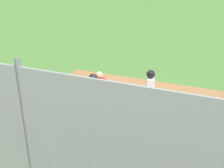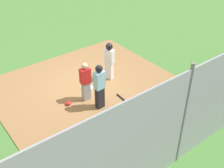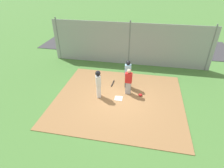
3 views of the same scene
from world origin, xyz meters
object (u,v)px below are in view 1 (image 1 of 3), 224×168
object	(u,v)px
umpire	(94,98)
baseball_bat	(119,132)
catcher_mask	(83,107)
home_plate	(118,108)
catcher	(99,92)
runner	(150,89)

from	to	relation	value
umpire	baseball_bat	xyz separation A→B (m)	(0.96, -0.17, -0.92)
umpire	catcher_mask	distance (m)	1.51
catcher_mask	umpire	bearing A→B (deg)	-43.86
home_plate	catcher	world-z (taller)	catcher
home_plate	baseball_bat	distance (m)	1.66
umpire	baseball_bat	world-z (taller)	umpire
runner	catcher_mask	world-z (taller)	runner
catcher_mask	home_plate	bearing A→B (deg)	23.01
catcher	runner	distance (m)	1.75
catcher	umpire	size ratio (longest dim) A/B	0.90
catcher	umpire	world-z (taller)	umpire
umpire	baseball_bat	bearing A→B (deg)	-105.52
catcher	baseball_bat	xyz separation A→B (m)	(1.09, -0.89, -0.80)
runner	baseball_bat	bearing A→B (deg)	49.60
runner	baseball_bat	world-z (taller)	runner
catcher	umpire	bearing A→B (deg)	-166.50
runner	catcher_mask	bearing A→B (deg)	-9.07
home_plate	baseball_bat	xyz separation A→B (m)	(0.64, -1.53, 0.02)
baseball_bat	catcher_mask	distance (m)	2.11
home_plate	umpire	world-z (taller)	umpire
home_plate	runner	xyz separation A→B (m)	(1.16, 0.02, 0.95)
runner	umpire	bearing A→B (deg)	21.12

